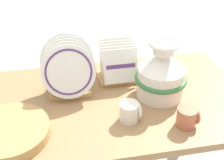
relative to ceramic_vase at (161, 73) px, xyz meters
The scene contains 7 objects.
display_table 0.30m from the ceramic_vase, behind, with size 1.23×0.71×0.64m.
ceramic_vase is the anchor object (origin of this frame).
dish_rack_round_plates 0.42m from the ceramic_vase, 166.96° to the left, with size 0.24×0.20×0.26m.
dish_rack_square_plates 0.24m from the ceramic_vase, 133.35° to the left, with size 0.20×0.18×0.19m.
wicker_charger_stack 0.69m from the ceramic_vase, 166.36° to the right, with size 0.32×0.32×0.04m.
mug_terracotta_glaze 0.25m from the ceramic_vase, 79.33° to the right, with size 0.09×0.08×0.08m.
mug_cream_glaze 0.25m from the ceramic_vase, 139.27° to the right, with size 0.09×0.08×0.08m.
Camera 1 is at (-0.22, -1.12, 1.51)m, focal length 50.00 mm.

